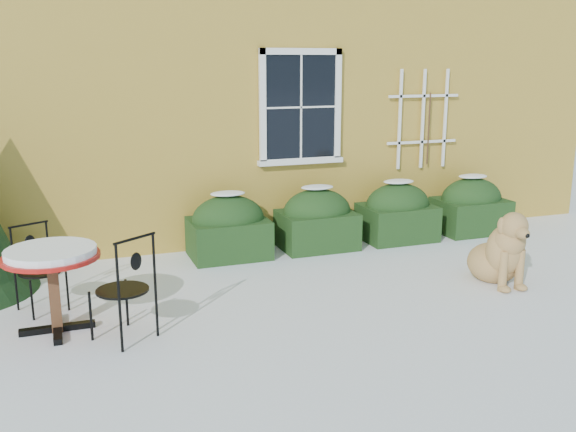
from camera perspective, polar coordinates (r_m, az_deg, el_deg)
name	(u,v)px	position (r m, az deg, el deg)	size (l,w,h in m)	color
ground	(321,323)	(6.67, 2.96, -9.45)	(80.00, 80.00, 0.00)	white
house	(181,29)	(12.89, -9.49, 16.10)	(12.40, 8.40, 6.40)	gold
hedge_row	(358,217)	(9.41, 6.24, -0.06)	(4.95, 0.80, 0.91)	black
bistro_table	(52,262)	(6.63, -20.27, -3.89)	(0.93, 0.93, 0.86)	black
patio_chair_near	(125,288)	(6.29, -14.25, -6.20)	(0.64, 0.64, 1.05)	black
patio_chair_far	(38,268)	(7.35, -21.31, -4.34)	(0.55, 0.54, 0.93)	black
dog	(501,253)	(8.06, 18.42, -3.16)	(0.66, 1.05, 0.95)	tan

